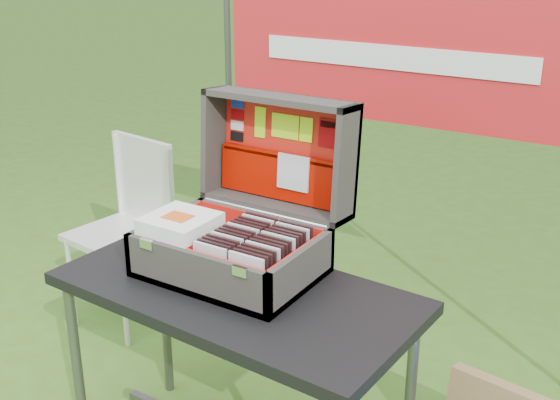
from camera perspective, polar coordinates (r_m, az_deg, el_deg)
The scene contains 87 objects.
table at distance 2.44m, azimuth -3.41°, elevation -14.63°, with size 1.16×0.58×0.73m, color black, non-canonical shape.
table_top at distance 2.26m, azimuth -3.60°, elevation -7.52°, with size 1.16×0.58×0.04m, color black.
table_leg_fl at distance 2.61m, azimuth -16.10°, elevation -13.42°, with size 0.04×0.04×0.69m, color #59595B.
table_leg_bl at distance 2.88m, azimuth -9.30°, elevation -9.34°, with size 0.04×0.04×0.69m, color #59595B.
suitcase at distance 2.27m, azimuth -3.27°, elevation 0.70°, with size 0.56×0.56×0.54m, color #4D4A44, non-canonical shape.
suitcase_base_bottom at distance 2.33m, azimuth -4.00°, elevation -5.72°, with size 0.56×0.40×0.02m, color #4D4A44.
suitcase_base_wall_front at distance 2.17m, azimuth -6.96°, elevation -6.07°, with size 0.56×0.02×0.15m, color #4D4A44.
suitcase_base_wall_back at distance 2.44m, azimuth -1.45°, elevation -2.73°, with size 0.56×0.02×0.15m, color #4D4A44.
suitcase_base_wall_left at distance 2.46m, azimuth -9.10°, elevation -2.86°, with size 0.02×0.40×0.15m, color #4D4A44.
suitcase_base_wall_right at distance 2.17m, azimuth 1.72°, elevation -5.91°, with size 0.02×0.40×0.15m, color #4D4A44.
suitcase_liner_floor at distance 2.32m, azimuth -4.01°, elevation -5.42°, with size 0.51×0.35×0.01m, color red.
suitcase_latch_left at distance 2.24m, azimuth -10.78°, elevation -3.54°, with size 0.05×0.01×0.03m, color silver.
suitcase_latch_right at distance 2.03m, azimuth -3.28°, elevation -5.81°, with size 0.05×0.01×0.03m, color silver.
suitcase_hinge at distance 2.42m, azimuth -1.33°, elevation -1.03°, with size 0.02×0.02×0.50m, color silver.
suitcase_lid_back at distance 2.48m, azimuth 0.58°, elevation 4.11°, with size 0.56×0.40×0.02m, color #4D4A44.
suitcase_lid_rim_far at distance 2.39m, azimuth -0.03°, elevation 8.23°, with size 0.56×0.02×0.15m, color #4D4A44.
suitcase_lid_rim_near at distance 2.48m, azimuth -0.38°, elevation -0.37°, with size 0.56×0.02×0.15m, color #4D4A44.
suitcase_lid_rim_left at distance 2.58m, azimuth -5.25°, elevation 4.75°, with size 0.02×0.40×0.15m, color #4D4A44.
suitcase_lid_rim_right at distance 2.30m, azimuth 5.43°, elevation 2.81°, with size 0.02×0.40×0.15m, color #4D4A44.
suitcase_lid_liner at distance 2.47m, azimuth 0.41°, elevation 4.05°, with size 0.51×0.35×0.01m, color red.
suitcase_liner_wall_front at distance 2.17m, azimuth -6.74°, elevation -5.67°, with size 0.51×0.01×0.13m, color red.
suitcase_liner_wall_back at distance 2.43m, azimuth -1.64°, elevation -2.61°, with size 0.51×0.01×0.13m, color red.
suitcase_liner_wall_left at distance 2.44m, azimuth -8.87°, elevation -2.70°, with size 0.01×0.35×0.13m, color red.
suitcase_liner_wall_right at distance 2.17m, azimuth 1.40°, elevation -5.56°, with size 0.01×0.35×0.13m, color red.
suitcase_lid_pocket at distance 2.48m, azimuth 0.09°, elevation 1.90°, with size 0.49×0.16×0.03m, color #A10C00.
suitcase_pocket_edge at distance 2.45m, azimuth 0.09°, elevation 3.66°, with size 0.48×0.02×0.02m, color #A10C00.
suitcase_pocket_cd at distance 2.42m, azimuth 1.09°, elevation 2.25°, with size 0.12×0.12×0.01m, color silver.
lid_sticker_cc_a at distance 2.55m, azimuth -3.46°, elevation 7.83°, with size 0.05×0.03×0.00m, color #1933B2.
lid_sticker_cc_b at distance 2.55m, azimuth -3.48°, elevation 6.94°, with size 0.05×0.03×0.00m, color #A50409.
lid_sticker_cc_c at distance 2.56m, azimuth -3.50°, elevation 6.06°, with size 0.05×0.03×0.00m, color white.
lid_sticker_cc_d at distance 2.57m, azimuth -3.52°, elevation 5.19°, with size 0.05×0.03×0.00m, color black.
lid_card_neon_tall at distance 2.50m, azimuth -1.62°, elevation 6.33°, with size 0.04×0.11×0.00m, color #B4F517.
lid_card_neon_main at distance 2.45m, azimuth 0.42°, elevation 6.01°, with size 0.11×0.08×0.00m, color #B4F517.
lid_card_neon_small at distance 2.41m, azimuth 2.14°, elevation 5.73°, with size 0.05×0.08×0.00m, color #B4F517.
lid_sticker_band at distance 2.36m, azimuth 4.24°, elevation 5.39°, with size 0.10×0.10×0.00m, color #A50409.
lid_sticker_band_bar at distance 2.35m, azimuth 4.28°, elevation 6.10°, with size 0.09×0.02×0.00m, color black.
cd_left_0 at distance 2.16m, azimuth -5.67°, elevation -5.38°, with size 0.12×0.01×0.14m, color silver.
cd_left_1 at distance 2.18m, azimuth -5.32°, elevation -5.16°, with size 0.12×0.01×0.14m, color black.
cd_left_2 at distance 2.20m, azimuth -4.97°, elevation -4.96°, with size 0.12×0.01×0.14m, color black.
cd_left_3 at distance 2.21m, azimuth -4.63°, elevation -4.75°, with size 0.12×0.01×0.14m, color black.
cd_left_4 at distance 2.23m, azimuth -4.30°, elevation -4.55°, with size 0.12×0.01×0.14m, color silver.
cd_left_5 at distance 2.24m, azimuth -3.97°, elevation -4.35°, with size 0.12×0.01×0.14m, color black.
cd_left_6 at distance 2.26m, azimuth -3.64°, elevation -4.15°, with size 0.12×0.01×0.14m, color black.
cd_left_7 at distance 2.27m, azimuth -3.32°, elevation -3.95°, with size 0.12×0.01×0.14m, color black.
cd_left_8 at distance 2.29m, azimuth -3.01°, elevation -3.76°, with size 0.12×0.01×0.14m, color silver.
cd_left_9 at distance 2.31m, azimuth -2.70°, elevation -3.57°, with size 0.12×0.01×0.14m, color black.
cd_left_10 at distance 2.32m, azimuth -2.39°, elevation -3.38°, with size 0.12×0.01×0.14m, color black.
cd_left_11 at distance 2.34m, azimuth -2.09°, elevation -3.20°, with size 0.12×0.01×0.14m, color black.
cd_left_12 at distance 2.36m, azimuth -1.79°, elevation -3.02°, with size 0.12×0.01×0.14m, color silver.
cd_left_13 at distance 2.37m, azimuth -1.50°, elevation -2.84°, with size 0.12×0.01×0.14m, color black.
cd_right_0 at distance 2.09m, azimuth -2.73°, elevation -6.26°, with size 0.12×0.01×0.14m, color silver.
cd_right_1 at distance 2.11m, azimuth -2.39°, elevation -6.03°, with size 0.12×0.01×0.14m, color black.
cd_right_2 at distance 2.12m, azimuth -2.06°, elevation -5.81°, with size 0.12×0.01×0.14m, color black.
cd_right_3 at distance 2.14m, azimuth -1.73°, elevation -5.58°, with size 0.12×0.01×0.14m, color black.
cd_right_4 at distance 2.16m, azimuth -1.41°, elevation -5.37°, with size 0.12×0.01×0.14m, color silver.
cd_right_5 at distance 2.17m, azimuth -1.09°, elevation -5.15°, with size 0.12×0.01×0.14m, color black.
cd_right_6 at distance 2.19m, azimuth -0.78°, elevation -4.94°, with size 0.12×0.01×0.14m, color black.
cd_right_7 at distance 2.21m, azimuth -0.47°, elevation -4.73°, with size 0.12×0.01×0.14m, color black.
cd_right_8 at distance 2.22m, azimuth -0.16°, elevation -4.53°, with size 0.12×0.01×0.14m, color silver.
cd_right_9 at distance 2.24m, azimuth 0.13°, elevation -4.33°, with size 0.12×0.01×0.14m, color black.
cd_right_10 at distance 2.26m, azimuth 0.43°, elevation -4.13°, with size 0.12×0.01×0.14m, color black.
cd_right_11 at distance 2.27m, azimuth 0.72°, elevation -3.93°, with size 0.12×0.01×0.14m, color black.
cd_right_12 at distance 2.29m, azimuth 1.00°, elevation -3.74°, with size 0.12×0.01×0.14m, color silver.
cd_right_13 at distance 2.31m, azimuth 1.29°, elevation -3.54°, with size 0.12×0.01×0.14m, color black.
songbook_0 at distance 2.30m, azimuth -8.09°, elevation -2.40°, with size 0.21×0.21×0.01m, color white.
songbook_1 at distance 2.30m, azimuth -8.09°, elevation -2.28°, with size 0.21×0.21×0.01m, color white.
songbook_2 at distance 2.30m, azimuth -8.10°, elevation -2.17°, with size 0.21×0.21×0.01m, color white.
songbook_3 at distance 2.29m, azimuth -8.10°, elevation -2.05°, with size 0.21×0.21×0.01m, color white.
songbook_4 at distance 2.29m, azimuth -8.11°, elevation -1.94°, with size 0.21×0.21×0.01m, color white.
songbook_5 at distance 2.29m, azimuth -8.12°, elevation -1.82°, with size 0.21×0.21×0.01m, color white.
songbook_6 at distance 2.29m, azimuth -8.12°, elevation -1.71°, with size 0.21×0.21×0.01m, color white.
songbook_7 at distance 2.29m, azimuth -8.13°, elevation -1.59°, with size 0.21×0.21×0.01m, color white.
songbook_8 at distance 2.28m, azimuth -8.14°, elevation -1.47°, with size 0.21×0.21×0.01m, color white.
songbook_9 at distance 2.28m, azimuth -8.14°, elevation -1.36°, with size 0.21×0.21×0.01m, color white.
songbook_graphic at distance 2.27m, azimuth -8.31°, elevation -1.34°, with size 0.09×0.07×0.00m, color #D85919.
chair at distance 3.39m, azimuth -12.91°, elevation -2.96°, with size 0.40×0.44×0.88m, color silver, non-canonical shape.
chair_seat at distance 3.39m, azimuth -12.93°, elevation -2.81°, with size 0.40×0.40×0.03m, color silver.
chair_backrest at distance 3.43m, azimuth -11.01°, elevation 1.62°, with size 0.40×0.03×0.42m, color silver.
chair_leg_fl at distance 3.49m, azimuth -16.59°, elevation -6.50°, with size 0.02×0.02×0.45m, color silver.
chair_leg_fr at distance 3.27m, azimuth -12.55°, elevation -8.08°, with size 0.02×0.02×0.45m, color silver.
chair_leg_bl at distance 3.70m, azimuth -12.70°, elevation -4.55°, with size 0.02×0.02×0.45m, color silver.
chair_leg_br at distance 3.48m, azimuth -8.67°, elevation -5.89°, with size 0.02×0.02×0.45m, color silver.
chair_upright_left at distance 3.55m, azimuth -13.03°, elevation 1.93°, with size 0.02×0.02×0.42m, color silver.
chair_upright_right at distance 3.33m, azimuth -8.84°, elevation 0.96°, with size 0.02×0.02×0.42m, color silver.
banner_post_left at distance 3.51m, azimuth -4.08°, elevation 5.45°, with size 0.03×0.03×1.70m, color #59595B.
banner at distance 2.99m, azimuth 9.14°, elevation 11.40°, with size 1.60×0.01×0.55m, color red.
banner_text at distance 2.98m, azimuth 9.05°, elevation 11.37°, with size 1.20×0.00×0.10m, color white.
Camera 1 is at (1.15, -1.63, 1.77)m, focal length 45.00 mm.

